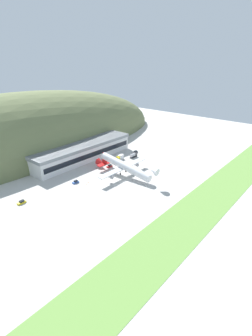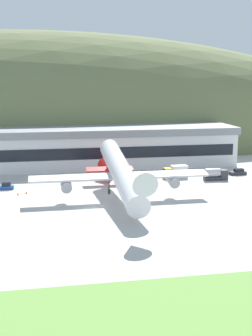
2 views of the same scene
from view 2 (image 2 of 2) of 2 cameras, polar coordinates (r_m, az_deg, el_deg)
name	(u,v)px [view 2 (image 2 of 2)]	position (r m, az deg, el deg)	size (l,w,h in m)	color
ground_plane	(92,209)	(96.30, -4.15, -5.06)	(387.72, 387.72, 0.00)	#B7B5AF
grass_strip_foreground	(139,325)	(54.38, 1.65, -18.55)	(348.95, 22.14, 0.08)	#669342
hill_backdrop	(31,145)	(187.67, -11.55, 2.80)	(300.56, 87.12, 87.12)	#667047
terminal_building	(105,144)	(140.21, -2.56, 2.93)	(78.68, 17.46, 11.72)	silver
cargo_airplane	(121,173)	(101.65, -0.64, -0.63)	(39.59, 47.05, 11.37)	silver
service_car_0	(6,187)	(116.11, -14.42, -2.21)	(3.82, 1.95, 1.57)	#264C99
service_car_1	(238,172)	(132.20, 13.51, -0.51)	(4.63, 1.89, 1.69)	#333338
service_car_2	(125,180)	(118.81, -0.08, -1.52)	(4.09, 2.00, 1.70)	#B21E1E
fuel_truck	(216,174)	(124.34, 10.86, -0.77)	(6.13, 2.35, 3.13)	#333338
box_truck	(176,172)	(125.58, 6.11, -0.48)	(6.51, 2.81, 3.28)	gold
traffic_cone_0	(26,192)	(111.00, -12.06, -2.92)	(0.52, 0.52, 0.58)	orange
traffic_cone_1	(18,194)	(110.03, -13.04, -3.09)	(0.52, 0.52, 0.58)	orange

